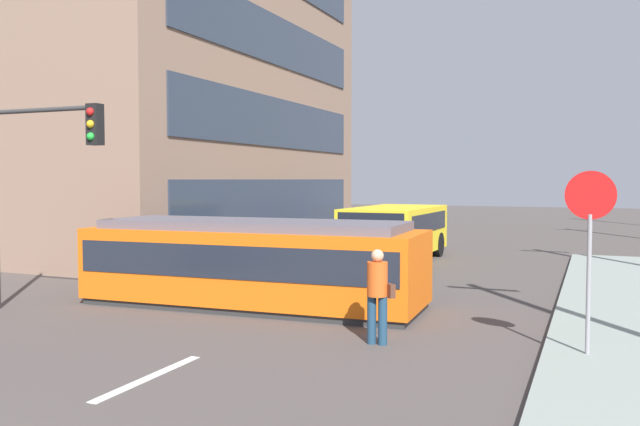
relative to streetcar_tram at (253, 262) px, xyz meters
The scene contains 12 objects.
ground_plane 2.13m from the streetcar_tram, 49.12° to the right, with size 120.00×120.00×0.00m, color #4C4441.
lane_stripe_2 5.64m from the streetcar_tram, 77.26° to the right, with size 0.16×2.40×0.01m, color silver.
lane_stripe_3 6.21m from the streetcar_tram, 78.47° to the left, with size 0.16×2.40×0.01m, color silver.
lane_stripe_4 12.10m from the streetcar_tram, 84.17° to the left, with size 0.16×2.40×0.01m, color silver.
corner_building 17.75m from the streetcar_tram, 142.39° to the left, with size 17.88×17.13×12.80m.
streetcar_tram is the anchor object (origin of this frame).
city_bus 9.48m from the streetcar_tram, 86.44° to the left, with size 2.63×5.39×1.90m.
pedestrian_crossing 4.34m from the streetcar_tram, 31.59° to the right, with size 0.51×0.36×1.67m.
parked_sedan_mid 5.45m from the streetcar_tram, 133.17° to the left, with size 2.08×4.34×1.19m.
parked_sedan_far 11.69m from the streetcar_tram, 110.52° to the left, with size 2.03×4.42×1.19m.
stop_sign 7.49m from the streetcar_tram, 16.50° to the right, with size 0.76×0.07×2.88m.
traffic_light_mast 5.11m from the streetcar_tram, 146.96° to the right, with size 3.05×0.33×4.55m.
Camera 1 is at (5.94, -1.75, 2.89)m, focal length 36.99 mm.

